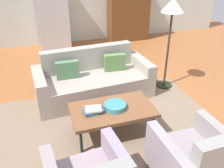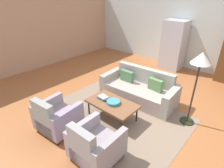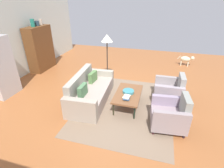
{
  "view_description": "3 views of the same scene",
  "coord_description": "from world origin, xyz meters",
  "views": [
    {
      "loc": [
        -1.24,
        -3.45,
        2.39
      ],
      "look_at": [
        -0.2,
        -0.24,
        0.55
      ],
      "focal_mm": 38.51,
      "sensor_mm": 36.0,
      "label": 1
    },
    {
      "loc": [
        2.06,
        -3.45,
        2.8
      ],
      "look_at": [
        -0.54,
        -0.52,
        0.78
      ],
      "focal_mm": 29.18,
      "sensor_mm": 36.0,
      "label": 2
    },
    {
      "loc": [
        -4.49,
        -1.42,
        2.87
      ],
      "look_at": [
        -0.38,
        -0.27,
        0.67
      ],
      "focal_mm": 27.49,
      "sensor_mm": 36.0,
      "label": 3
    }
  ],
  "objects": [
    {
      "name": "ground_plane",
      "position": [
        0.0,
        0.0,
        0.0
      ],
      "size": [
        11.48,
        11.48,
        0.0
      ],
      "primitive_type": "plane",
      "color": "#A05C30"
    },
    {
      "name": "vase_small",
      "position": [
        1.85,
        3.4,
        1.91
      ],
      "size": [
        0.11,
        0.11,
        0.23
      ],
      "primitive_type": "cylinder",
      "color": "#BCA994",
      "rests_on": "cabinet"
    },
    {
      "name": "book_stack",
      "position": [
        -0.63,
        -0.74,
        0.46
      ],
      "size": [
        0.28,
        0.2,
        0.07
      ],
      "color": "#32608C",
      "rests_on": "coffee_table"
    },
    {
      "name": "cabinet",
      "position": [
        1.5,
        3.4,
        0.9
      ],
      "size": [
        1.2,
        0.51,
        1.8
      ],
      "color": "brown",
      "rests_on": "ground"
    },
    {
      "name": "fruit_bowl",
      "position": [
        -0.31,
        -0.73,
        0.46
      ],
      "size": [
        0.32,
        0.32,
        0.07
      ],
      "primitive_type": "cylinder",
      "color": "teal",
      "rests_on": "coffee_table"
    },
    {
      "name": "armchair_right",
      "position": [
        0.25,
        -1.89,
        0.34
      ],
      "size": [
        0.82,
        0.82,
        0.88
      ],
      "rotation": [
        0.0,
        0.0,
        0.03
      ],
      "color": "#321D19",
      "rests_on": "ground"
    },
    {
      "name": "floor_lamp",
      "position": [
        1.1,
        0.33,
        1.44
      ],
      "size": [
        0.4,
        0.4,
        1.72
      ],
      "color": "black",
      "rests_on": "ground"
    },
    {
      "name": "coffee_table",
      "position": [
        -0.35,
        -0.73,
        0.39
      ],
      "size": [
        1.2,
        0.7,
        0.43
      ],
      "color": "black",
      "rests_on": "ground"
    },
    {
      "name": "armchair_left",
      "position": [
        -0.94,
        -1.89,
        0.34
      ],
      "size": [
        0.87,
        0.87,
        0.88
      ],
      "rotation": [
        0.0,
        0.0,
        0.1
      ],
      "color": "#381921",
      "rests_on": "ground"
    },
    {
      "name": "wall_back",
      "position": [
        0.0,
        3.75,
        1.4
      ],
      "size": [
        9.57,
        0.12,
        2.8
      ],
      "primitive_type": "cube",
      "color": "silver",
      "rests_on": "ground"
    },
    {
      "name": "vase_tall",
      "position": [
        1.35,
        3.4,
        1.94
      ],
      "size": [
        0.16,
        0.16,
        0.29
      ],
      "primitive_type": "cylinder",
      "color": "#1D6E5E",
      "rests_on": "cabinet"
    },
    {
      "name": "area_rug",
      "position": [
        -0.35,
        -0.68,
        0.0
      ],
      "size": [
        3.4,
        2.6,
        0.01
      ],
      "primitive_type": "cube",
      "color": "#816B56",
      "rests_on": "ground"
    },
    {
      "name": "couch",
      "position": [
        -0.36,
        0.46,
        0.29
      ],
      "size": [
        2.15,
        1.03,
        0.86
      ],
      "rotation": [
        0.0,
        0.0,
        3.2
      ],
      "color": "gray",
      "rests_on": "ground"
    },
    {
      "name": "dog",
      "position": [
        3.57,
        -2.65,
        0.31
      ],
      "size": [
        0.29,
        0.71,
        0.48
      ],
      "rotation": [
        0.0,
        0.0,
        4.59
      ],
      "color": "beige",
      "rests_on": "ground"
    },
    {
      "name": "vase_round",
      "position": [
        1.6,
        3.4,
        1.9
      ],
      "size": [
        0.17,
        0.17,
        0.19
      ],
      "primitive_type": "cylinder",
      "color": "#283C49",
      "rests_on": "cabinet"
    }
  ]
}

